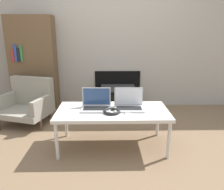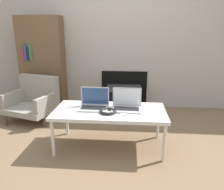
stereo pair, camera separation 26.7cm
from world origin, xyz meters
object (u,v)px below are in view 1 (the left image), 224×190
(headphones, at_px, (112,111))
(armchair, at_px, (28,102))
(phone, at_px, (127,112))
(laptop_right, at_px, (129,104))
(tv, at_px, (118,98))
(laptop_left, at_px, (96,104))

(headphones, distance_m, armchair, 1.46)
(phone, distance_m, armchair, 1.60)
(laptop_right, relative_size, phone, 2.32)
(headphones, distance_m, phone, 0.17)
(phone, xyz_separation_m, tv, (-0.04, 1.31, -0.25))
(laptop_right, height_order, armchair, laptop_right)
(laptop_right, xyz_separation_m, phone, (-0.03, -0.14, -0.04))
(headphones, height_order, tv, headphones)
(laptop_right, height_order, tv, laptop_right)
(armchair, bearing_deg, laptop_right, -9.53)
(laptop_right, xyz_separation_m, armchair, (-1.39, 0.70, -0.19))
(laptop_right, xyz_separation_m, tv, (-0.07, 1.17, -0.29))
(laptop_right, bearing_deg, tv, 94.85)
(phone, height_order, tv, phone)
(laptop_right, bearing_deg, phone, -99.68)
(tv, distance_m, armchair, 1.41)
(tv, bearing_deg, headphones, -95.57)
(laptop_left, height_order, tv, laptop_left)
(headphones, relative_size, phone, 1.28)
(phone, distance_m, tv, 1.34)
(laptop_right, relative_size, headphones, 1.81)
(laptop_left, bearing_deg, phone, -22.01)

